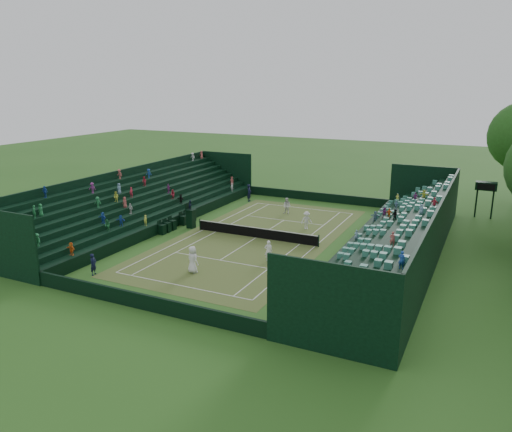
{
  "coord_description": "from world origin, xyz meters",
  "views": [
    {
      "loc": [
        18.24,
        -37.8,
        13.23
      ],
      "look_at": [
        0.0,
        0.0,
        2.0
      ],
      "focal_mm": 35.0,
      "sensor_mm": 36.0,
      "label": 1
    }
  ],
  "objects_px": {
    "tennis_net": "(256,232)",
    "player_far_west": "(287,206)",
    "player_near_west": "(193,260)",
    "umpire_chair": "(191,216)",
    "player_far_east": "(306,220)",
    "player_near_east": "(268,251)"
  },
  "relations": [
    {
      "from": "tennis_net",
      "to": "player_far_west",
      "type": "xyz_separation_m",
      "value": [
        -0.72,
        8.91,
        0.33
      ]
    },
    {
      "from": "tennis_net",
      "to": "player_near_west",
      "type": "xyz_separation_m",
      "value": [
        -0.48,
        -9.46,
        0.47
      ]
    },
    {
      "from": "umpire_chair",
      "to": "player_far_west",
      "type": "xyz_separation_m",
      "value": [
        6.19,
        8.69,
        -0.29
      ]
    },
    {
      "from": "tennis_net",
      "to": "player_far_east",
      "type": "relative_size",
      "value": 6.9
    },
    {
      "from": "tennis_net",
      "to": "umpire_chair",
      "type": "distance_m",
      "value": 6.94
    },
    {
      "from": "tennis_net",
      "to": "umpire_chair",
      "type": "height_order",
      "value": "umpire_chair"
    },
    {
      "from": "umpire_chair",
      "to": "tennis_net",
      "type": "bearing_deg",
      "value": -1.79
    },
    {
      "from": "umpire_chair",
      "to": "player_far_west",
      "type": "bearing_deg",
      "value": 54.55
    },
    {
      "from": "umpire_chair",
      "to": "player_near_west",
      "type": "distance_m",
      "value": 11.62
    },
    {
      "from": "player_near_east",
      "to": "umpire_chair",
      "type": "bearing_deg",
      "value": -51.88
    },
    {
      "from": "tennis_net",
      "to": "umpire_chair",
      "type": "relative_size",
      "value": 4.38
    },
    {
      "from": "tennis_net",
      "to": "player_far_west",
      "type": "distance_m",
      "value": 8.94
    },
    {
      "from": "player_near_east",
      "to": "player_near_west",
      "type": "bearing_deg",
      "value": 23.72
    },
    {
      "from": "player_far_east",
      "to": "player_far_west",
      "type": "bearing_deg",
      "value": 90.58
    },
    {
      "from": "umpire_chair",
      "to": "player_far_east",
      "type": "relative_size",
      "value": 1.58
    },
    {
      "from": "umpire_chair",
      "to": "player_near_west",
      "type": "bearing_deg",
      "value": -56.37
    },
    {
      "from": "player_far_west",
      "to": "player_near_west",
      "type": "bearing_deg",
      "value": -84.51
    },
    {
      "from": "umpire_chair",
      "to": "player_far_east",
      "type": "distance_m",
      "value": 10.85
    },
    {
      "from": "player_near_west",
      "to": "player_far_west",
      "type": "bearing_deg",
      "value": -70.17
    },
    {
      "from": "player_near_west",
      "to": "player_far_east",
      "type": "relative_size",
      "value": 1.18
    },
    {
      "from": "umpire_chair",
      "to": "player_far_east",
      "type": "xyz_separation_m",
      "value": [
        9.95,
        4.32,
        -0.29
      ]
    },
    {
      "from": "player_near_west",
      "to": "player_far_west",
      "type": "distance_m",
      "value": 18.37
    }
  ]
}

